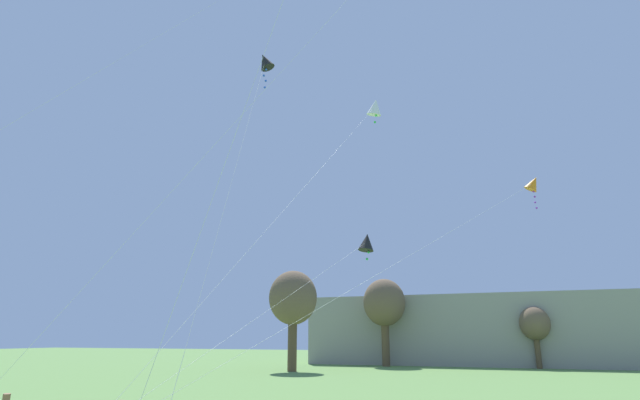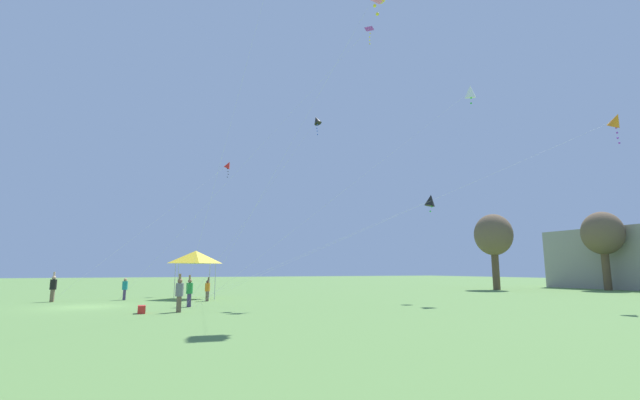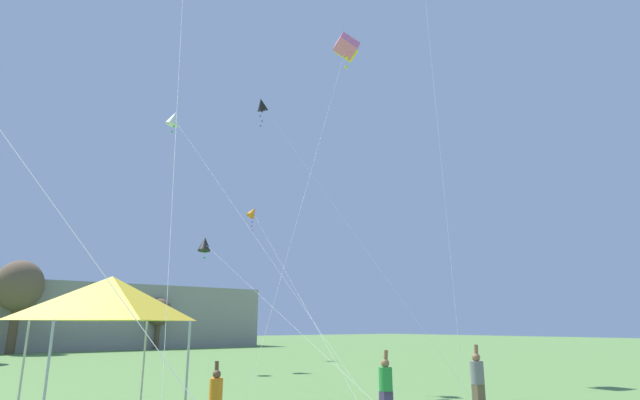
{
  "view_description": "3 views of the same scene",
  "coord_description": "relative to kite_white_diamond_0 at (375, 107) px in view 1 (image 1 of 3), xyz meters",
  "views": [
    {
      "loc": [
        10.85,
        -0.85,
        2.89
      ],
      "look_at": [
        5.09,
        14.56,
        7.42
      ],
      "focal_mm": 28.0,
      "sensor_mm": 36.0,
      "label": 1
    },
    {
      "loc": [
        30.5,
        2.76,
        2.27
      ],
      "look_at": [
        4.2,
        14.0,
        6.94
      ],
      "focal_mm": 24.0,
      "sensor_mm": 36.0,
      "label": 2
    },
    {
      "loc": [
        -8.59,
        -5.07,
        2.66
      ],
      "look_at": [
        5.44,
        12.85,
        8.38
      ],
      "focal_mm": 28.0,
      "sensor_mm": 36.0,
      "label": 3
    }
  ],
  "objects": [
    {
      "name": "tree_near_right",
      "position": [
        -5.29,
        23.23,
        -11.0
      ],
      "size": [
        4.37,
        4.37,
        8.81
      ],
      "color": "brown",
      "rests_on": "ground"
    },
    {
      "name": "kite_white_diamond_0",
      "position": [
        0.0,
        0.0,
        0.0
      ],
      "size": [
        1.95,
        22.41,
        17.92
      ],
      "color": "silver",
      "rests_on": "ground"
    },
    {
      "name": "tree_far_left",
      "position": [
        -11.21,
        12.89,
        -11.08
      ],
      "size": [
        4.31,
        4.31,
        8.71
      ],
      "color": "brown",
      "rests_on": "ground"
    },
    {
      "name": "distant_building",
      "position": [
        4.03,
        29.44,
        -13.66
      ],
      "size": [
        37.03,
        9.21,
        7.21
      ],
      "primitive_type": "cube",
      "color": "gray",
      "rests_on": "ground"
    },
    {
      "name": "kite_black_diamond_6",
      "position": [
        0.59,
        -5.11,
        -9.81
      ],
      "size": [
        2.62,
        18.15,
        7.98
      ],
      "color": "silver",
      "rests_on": "ground"
    },
    {
      "name": "kite_black_diamond_4",
      "position": [
        -0.87,
        -13.84,
        -4.26
      ],
      "size": [
        3.4,
        9.52,
        13.48
      ],
      "color": "silver",
      "rests_on": "ground"
    },
    {
      "name": "tree_far_centre",
      "position": [
        9.1,
        24.39,
        -13.2
      ],
      "size": [
        2.83,
        2.83,
        5.72
      ],
      "color": "brown",
      "rests_on": "ground"
    },
    {
      "name": "kite_orange_diamond_5",
      "position": [
        9.1,
        3.87,
        -5.05
      ],
      "size": [
        11.78,
        26.52,
        12.9
      ],
      "color": "silver",
      "rests_on": "ground"
    }
  ]
}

